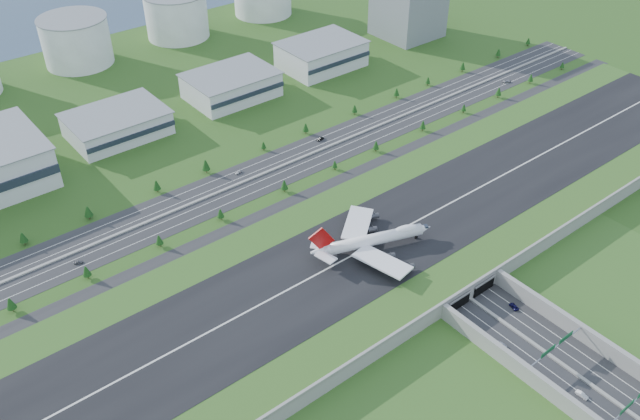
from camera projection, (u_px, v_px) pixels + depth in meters
ground at (394, 245)px, 340.98m from camera, size 1200.00×1200.00×0.00m
airfield_deck at (395, 239)px, 338.48m from camera, size 520.00×100.00×9.20m
underpass_road at (564, 359)px, 276.40m from camera, size 38.80×120.40×8.00m
sign_gantry_near at (556, 347)px, 277.06m from camera, size 38.70×0.70×9.80m
sign_gantry_far at (635, 402)px, 255.05m from camera, size 38.70×0.70×9.80m
north_expressway at (283, 166)px, 400.71m from camera, size 560.00×36.00×0.12m
tree_row at (287, 157)px, 400.62m from camera, size 506.63×48.53×8.46m
hangar_mid_a at (117, 124)px, 425.90m from camera, size 58.00×42.00×15.00m
hangar_mid_b at (231, 85)px, 468.05m from camera, size 58.00×42.00×17.00m
hangar_mid_c at (321, 55)px, 507.68m from camera, size 58.00×42.00×19.00m
office_tower at (409, 2)px, 547.93m from camera, size 46.00×46.00×55.00m
fuel_tank_b at (76, 41)px, 508.04m from camera, size 50.00×50.00×35.00m
fuel_tank_c at (177, 16)px, 550.78m from camera, size 50.00×50.00×35.00m
boeing_747 at (372, 240)px, 322.95m from camera, size 60.55×56.26×19.50m
car_0 at (502, 344)px, 286.18m from camera, size 2.49×4.95×1.62m
car_1 at (582, 395)px, 265.02m from camera, size 2.05×5.17×1.67m
car_2 at (514, 306)px, 304.64m from camera, size 3.77×5.74×1.47m
car_4 at (78, 262)px, 329.21m from camera, size 4.51×3.18×1.43m
car_5 at (320, 139)px, 424.13m from camera, size 5.14×2.18×1.65m
car_6 at (507, 81)px, 490.55m from camera, size 6.63×4.71×1.68m
car_7 at (238, 172)px, 393.87m from camera, size 5.20×3.42×1.40m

